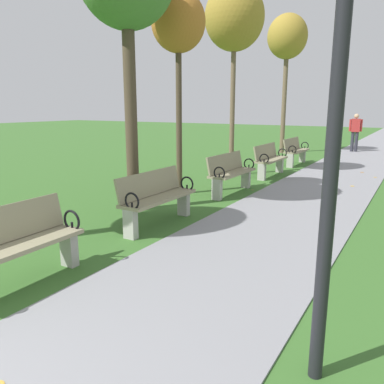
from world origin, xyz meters
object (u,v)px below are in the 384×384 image
(tree_4, at_px, (234,18))
(tree_3, at_px, (178,25))
(park_bench_5, at_px, (270,159))
(pedestrian_walking, at_px, (355,130))
(lamp_post, at_px, (341,46))
(tree_5, at_px, (287,39))
(park_bench_6, at_px, (295,150))
(park_bench_4, at_px, (231,172))
(park_bench_2, at_px, (10,246))
(park_bench_3, at_px, (157,197))

(tree_4, bearing_deg, tree_3, -89.09)
(park_bench_5, xyz_separation_m, tree_4, (-1.00, -0.44, 3.75))
(pedestrian_walking, relative_size, lamp_post, 0.47)
(tree_4, bearing_deg, tree_5, 94.46)
(park_bench_6, relative_size, tree_4, 0.31)
(park_bench_4, bearing_deg, tree_5, 100.15)
(park_bench_2, relative_size, park_bench_5, 1.00)
(park_bench_6, bearing_deg, park_bench_2, -90.00)
(tree_5, height_order, pedestrian_walking, tree_5)
(tree_3, bearing_deg, park_bench_6, 80.67)
(park_bench_2, height_order, lamp_post, lamp_post)
(park_bench_5, relative_size, tree_4, 0.31)
(park_bench_2, distance_m, park_bench_3, 2.66)
(park_bench_4, height_order, tree_5, tree_5)
(park_bench_6, height_order, lamp_post, lamp_post)
(park_bench_6, bearing_deg, lamp_post, -72.98)
(park_bench_2, distance_m, tree_5, 14.41)
(park_bench_5, relative_size, tree_5, 0.29)
(park_bench_4, relative_size, tree_4, 0.31)
(park_bench_5, height_order, lamp_post, lamp_post)
(park_bench_2, height_order, park_bench_5, same)
(park_bench_5, height_order, tree_4, tree_4)
(park_bench_5, height_order, park_bench_6, same)
(tree_4, height_order, tree_5, tree_5)
(park_bench_4, distance_m, lamp_post, 6.38)
(park_bench_5, distance_m, pedestrian_walking, 7.67)
(tree_4, xyz_separation_m, lamp_post, (4.17, -7.39, -1.93))
(tree_3, bearing_deg, pedestrian_walking, 79.15)
(pedestrian_walking, bearing_deg, park_bench_4, -96.31)
(park_bench_6, height_order, tree_5, tree_5)
(park_bench_2, relative_size, park_bench_6, 1.00)
(tree_3, distance_m, tree_5, 8.97)
(park_bench_3, xyz_separation_m, park_bench_4, (0.00, 2.84, 0.00))
(park_bench_5, bearing_deg, park_bench_3, -90.00)
(park_bench_2, distance_m, tree_4, 8.58)
(park_bench_3, height_order, tree_3, tree_3)
(tree_3, xyz_separation_m, tree_5, (-0.52, 8.90, 1.02))
(park_bench_5, distance_m, lamp_post, 8.64)
(lamp_post, bearing_deg, tree_3, 132.14)
(park_bench_2, xyz_separation_m, lamp_post, (3.17, 0.27, 1.82))
(park_bench_4, relative_size, park_bench_6, 1.00)
(tree_5, bearing_deg, park_bench_3, -82.42)
(park_bench_6, height_order, tree_3, tree_3)
(pedestrian_walking, bearing_deg, tree_3, -100.85)
(park_bench_5, xyz_separation_m, tree_3, (-0.95, -3.27, 3.11))
(park_bench_2, bearing_deg, park_bench_3, 90.00)
(park_bench_3, bearing_deg, park_bench_4, 90.00)
(park_bench_6, bearing_deg, tree_4, -108.57)
(park_bench_4, distance_m, tree_4, 4.44)
(park_bench_2, distance_m, tree_3, 5.82)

